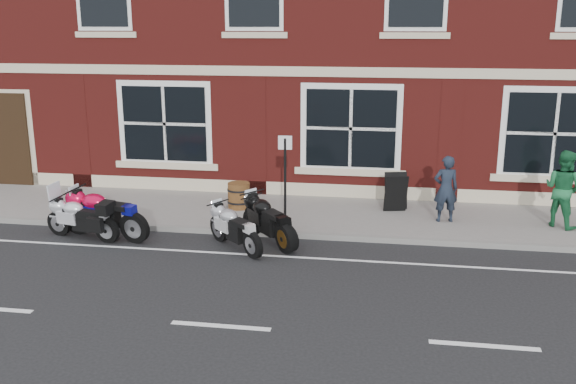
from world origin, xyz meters
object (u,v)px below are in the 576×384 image
(parking_sign, at_px, (285,176))
(moto_sport_black, at_px, (269,218))
(moto_sport_red, at_px, (104,212))
(moto_naked_black, at_px, (270,220))
(a_board_sign, at_px, (396,192))
(barrel_planter, at_px, (239,195))
(moto_touring_silver, at_px, (81,216))
(pedestrian_left, at_px, (446,189))
(moto_sport_silver, at_px, (235,227))
(pedestrian_right, at_px, (563,189))

(parking_sign, bearing_deg, moto_sport_black, -119.82)
(moto_sport_red, relative_size, moto_naked_black, 1.51)
(a_board_sign, relative_size, barrel_planter, 1.44)
(moto_sport_red, bearing_deg, moto_naked_black, -71.32)
(moto_touring_silver, xyz_separation_m, pedestrian_left, (7.94, 2.16, 0.40))
(moto_sport_black, xyz_separation_m, moto_sport_silver, (-0.61, -0.52, -0.05))
(moto_sport_silver, relative_size, barrel_planter, 2.23)
(pedestrian_left, relative_size, pedestrian_right, 0.89)
(moto_touring_silver, relative_size, moto_sport_red, 0.84)
(moto_sport_red, height_order, moto_sport_black, moto_sport_red)
(moto_sport_black, distance_m, moto_naked_black, 0.04)
(pedestrian_right, height_order, a_board_sign, pedestrian_right)
(moto_touring_silver, bearing_deg, pedestrian_left, -61.55)
(moto_sport_red, xyz_separation_m, moto_naked_black, (3.65, 0.27, -0.08))
(moto_sport_red, relative_size, a_board_sign, 2.39)
(moto_sport_silver, bearing_deg, moto_sport_red, 129.54)
(parking_sign, bearing_deg, pedestrian_left, 17.46)
(pedestrian_right, bearing_deg, moto_sport_black, 58.23)
(moto_touring_silver, bearing_deg, a_board_sign, -53.86)
(pedestrian_right, relative_size, barrel_planter, 2.74)
(a_board_sign, height_order, barrel_planter, a_board_sign)
(barrel_planter, relative_size, parking_sign, 0.30)
(moto_naked_black, relative_size, parking_sign, 0.69)
(moto_sport_silver, height_order, barrel_planter, moto_sport_silver)
(moto_sport_silver, bearing_deg, a_board_sign, -3.61)
(a_board_sign, distance_m, barrel_planter, 3.88)
(parking_sign, bearing_deg, pedestrian_right, 9.90)
(moto_touring_silver, relative_size, barrel_planter, 2.88)
(moto_sport_red, xyz_separation_m, pedestrian_left, (7.45, 2.03, 0.32))
(moto_touring_silver, distance_m, pedestrian_left, 8.24)
(pedestrian_left, height_order, a_board_sign, pedestrian_left)
(pedestrian_left, distance_m, parking_sign, 3.79)
(moto_naked_black, relative_size, barrel_planter, 2.29)
(barrel_planter, bearing_deg, moto_sport_red, -136.39)
(barrel_planter, bearing_deg, moto_sport_silver, -78.22)
(moto_sport_silver, bearing_deg, moto_touring_silver, 132.32)
(moto_sport_black, distance_m, pedestrian_right, 6.65)
(moto_sport_red, xyz_separation_m, a_board_sign, (6.33, 2.75, 0.00))
(moto_sport_red, relative_size, parking_sign, 1.04)
(moto_naked_black, relative_size, a_board_sign, 1.58)
(parking_sign, bearing_deg, moto_sport_red, -170.37)
(a_board_sign, relative_size, parking_sign, 0.43)
(moto_naked_black, relative_size, pedestrian_left, 0.94)
(moto_naked_black, bearing_deg, moto_touring_silver, 139.94)
(parking_sign, bearing_deg, moto_touring_silver, -169.96)
(moto_sport_red, height_order, pedestrian_left, pedestrian_left)
(moto_sport_red, distance_m, moto_sport_silver, 3.03)
(moto_touring_silver, bearing_deg, parking_sign, -64.94)
(moto_sport_silver, bearing_deg, barrel_planter, 56.00)
(moto_naked_black, distance_m, a_board_sign, 3.66)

